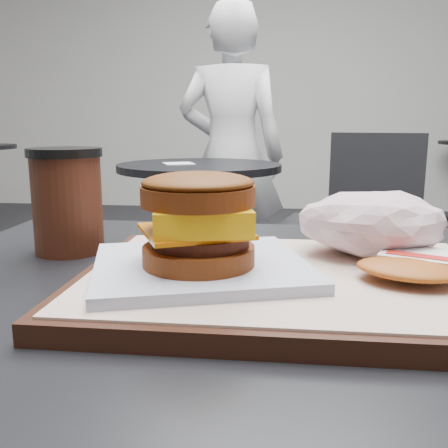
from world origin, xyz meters
The scene contains 9 objects.
serving_tray centered at (0.01, -0.01, 0.78)m, with size 0.38×0.28×0.02m.
breakfast_sandwich centered at (-0.07, -0.03, 0.83)m, with size 0.23×0.22×0.09m.
hash_brown centered at (0.12, -0.02, 0.80)m, with size 0.13×0.12×0.02m.
crumpled_wrapper centered at (0.09, 0.06, 0.82)m, with size 0.15×0.12×0.07m, color silver, non-canonical shape.
coffee_cup centered at (-0.25, 0.10, 0.83)m, with size 0.09×0.09×0.13m.
neighbor_table centered at (-0.35, 1.65, 0.55)m, with size 0.70×0.70×0.75m.
napkin centered at (-0.44, 1.63, 0.75)m, with size 0.12×0.12×0.00m, color white.
neighbor_chair centered at (0.29, 1.78, 0.51)m, with size 0.64×0.51×0.88m.
patron centered at (-0.26, 2.12, 0.75)m, with size 0.55×0.36×1.51m, color silver.
Camera 1 is at (-0.00, -0.46, 0.92)m, focal length 40.00 mm.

